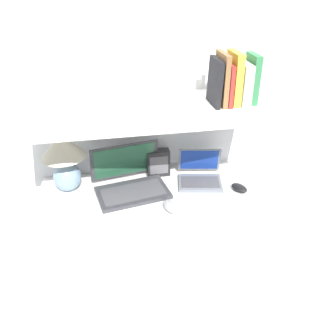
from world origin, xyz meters
TOP-DOWN VIEW (x-y plane):
  - ground_plane at (0.00, 0.00)m, footprint 12.00×12.00m
  - wall_back at (0.00, 0.61)m, footprint 6.00×0.05m
  - desk at (0.00, 0.27)m, footprint 1.14×0.54m
  - back_riser at (0.00, 0.56)m, footprint 1.14×0.04m
  - shelf at (0.00, 0.34)m, footprint 1.14×0.49m
  - table_lamp at (-0.42, 0.40)m, footprint 0.23×0.23m
  - laptop_large at (-0.10, 0.33)m, footprint 0.41×0.35m
  - laptop_small at (0.29, 0.34)m, footprint 0.27×0.25m
  - computer_mouse at (0.08, 0.12)m, footprint 0.08×0.12m
  - second_mouse at (0.47, 0.22)m, footprint 0.10×0.11m
  - router_box at (0.08, 0.46)m, footprint 0.13×0.07m
  - book_green at (0.52, 0.34)m, footprint 0.03×0.13m
  - book_white at (0.48, 0.34)m, footprint 0.04×0.18m
  - book_yellow at (0.43, 0.34)m, footprint 0.04×0.16m
  - book_red at (0.40, 0.34)m, footprint 0.02×0.17m
  - book_brown at (0.37, 0.34)m, footprint 0.02×0.17m
  - book_black at (0.34, 0.34)m, footprint 0.03×0.17m

SIDE VIEW (x-z plane):
  - ground_plane at x=0.00m, z-range 0.00..0.00m
  - desk at x=0.00m, z-range 0.00..0.72m
  - back_riser at x=0.00m, z-range 0.00..1.14m
  - computer_mouse at x=0.08m, z-range 0.72..0.75m
  - second_mouse at x=0.47m, z-range 0.72..0.75m
  - laptop_small at x=0.29m, z-range 0.67..0.84m
  - laptop_large at x=-0.10m, z-range 0.65..0.88m
  - router_box at x=0.08m, z-range 0.72..0.87m
  - table_lamp at x=-0.42m, z-range 0.75..1.08m
  - shelf at x=0.00m, z-range 1.14..1.16m
  - wall_back at x=0.00m, z-range 0.00..2.40m
  - book_white at x=0.48m, z-range 1.16..1.36m
  - book_red at x=0.40m, z-range 1.16..1.36m
  - book_black at x=0.34m, z-range 1.16..1.38m
  - book_green at x=0.52m, z-range 1.16..1.40m
  - book_brown at x=0.37m, z-range 1.16..1.41m
  - book_yellow at x=0.43m, z-range 1.16..1.41m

